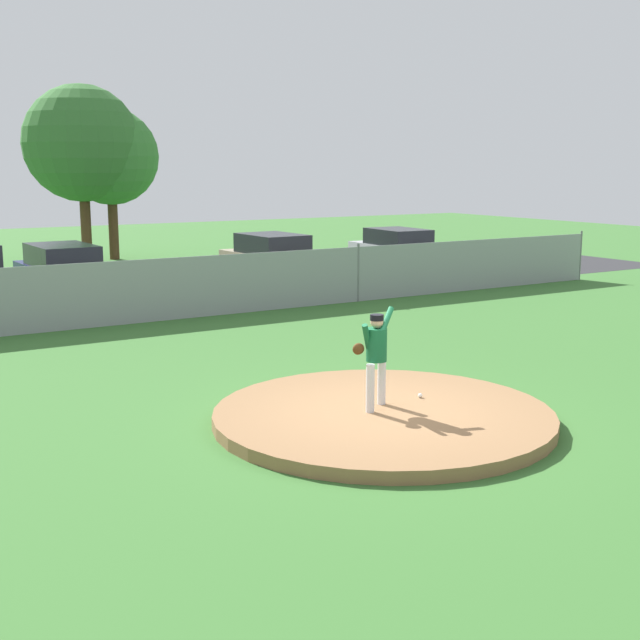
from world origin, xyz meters
TOP-DOWN VIEW (x-y plane):
  - ground_plane at (0.00, 6.00)m, footprint 80.00×80.00m
  - asphalt_strip at (0.00, 14.50)m, footprint 44.00×7.00m
  - pitchers_mound at (0.00, 0.00)m, footprint 5.25×5.25m
  - pitcher_youth at (-0.04, 0.16)m, footprint 0.80×0.40m
  - baseball at (0.92, 0.26)m, footprint 0.07×0.07m
  - chainlink_fence at (-0.00, 10.00)m, footprint 31.18×0.07m
  - parked_car_champagne at (5.63, 14.20)m, footprint 2.01×4.31m
  - parked_car_navy at (-1.06, 14.83)m, footprint 1.95×4.70m
  - parked_car_silver at (11.25, 14.87)m, footprint 1.93×4.31m
  - traffic_cone_orange at (2.85, 12.64)m, footprint 0.40×0.40m
  - tree_broad_right at (2.46, 24.78)m, footprint 4.77×4.77m
  - tree_slender_far at (3.65, 24.87)m, footprint 4.04×4.04m

SIDE VIEW (x-z plane):
  - ground_plane at x=0.00m, z-range 0.00..0.00m
  - asphalt_strip at x=0.00m, z-range 0.00..0.01m
  - pitchers_mound at x=0.00m, z-range 0.00..0.19m
  - baseball at x=0.92m, z-range 0.19..0.27m
  - traffic_cone_orange at x=2.85m, z-range -0.01..0.54m
  - parked_car_silver at x=11.25m, z-range -0.03..1.60m
  - parked_car_navy at x=-1.06m, z-range -0.03..1.61m
  - chainlink_fence at x=0.00m, z-range -0.05..1.66m
  - parked_car_champagne at x=5.63m, z-range -0.04..1.67m
  - pitcher_youth at x=-0.04m, z-range 0.32..1.88m
  - tree_slender_far at x=3.65m, z-range 1.13..7.47m
  - tree_broad_right at x=2.46m, z-range 1.21..8.44m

